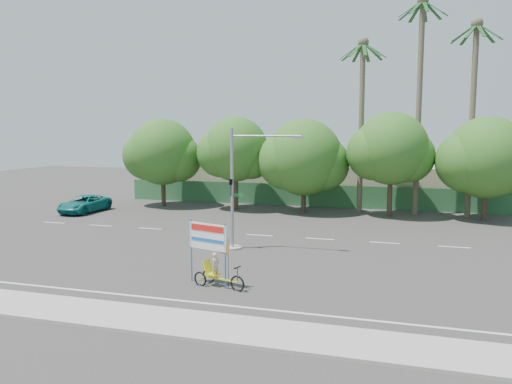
# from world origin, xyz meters

# --- Properties ---
(ground) EXTENTS (120.00, 120.00, 0.00)m
(ground) POSITION_xyz_m (0.00, 0.00, 0.00)
(ground) COLOR #33302D
(ground) RESTS_ON ground
(sidewalk_near) EXTENTS (50.00, 2.40, 0.12)m
(sidewalk_near) POSITION_xyz_m (0.00, -7.50, 0.06)
(sidewalk_near) COLOR gray
(sidewalk_near) RESTS_ON ground
(fence) EXTENTS (38.00, 0.08, 2.00)m
(fence) POSITION_xyz_m (0.00, 21.50, 1.00)
(fence) COLOR #336B3D
(fence) RESTS_ON ground
(building_left) EXTENTS (12.00, 8.00, 4.00)m
(building_left) POSITION_xyz_m (-10.00, 26.00, 2.00)
(building_left) COLOR #C2BA9A
(building_left) RESTS_ON ground
(building_right) EXTENTS (14.00, 8.00, 3.60)m
(building_right) POSITION_xyz_m (8.00, 26.00, 1.80)
(building_right) COLOR #C2BA9A
(building_right) RESTS_ON ground
(tree_far_left) EXTENTS (7.14, 6.00, 7.96)m
(tree_far_left) POSITION_xyz_m (-14.05, 18.00, 4.76)
(tree_far_left) COLOR #473828
(tree_far_left) RESTS_ON ground
(tree_left) EXTENTS (6.66, 5.60, 8.07)m
(tree_left) POSITION_xyz_m (-7.05, 18.00, 5.06)
(tree_left) COLOR #473828
(tree_left) RESTS_ON ground
(tree_center) EXTENTS (7.62, 6.40, 7.85)m
(tree_center) POSITION_xyz_m (-1.05, 18.00, 4.47)
(tree_center) COLOR #473828
(tree_center) RESTS_ON ground
(tree_right) EXTENTS (6.90, 5.80, 8.36)m
(tree_right) POSITION_xyz_m (5.95, 18.00, 5.24)
(tree_right) COLOR #473828
(tree_right) RESTS_ON ground
(tree_far_right) EXTENTS (7.38, 6.20, 7.94)m
(tree_far_right) POSITION_xyz_m (12.95, 18.00, 4.64)
(tree_far_right) COLOR #473828
(tree_far_right) RESTS_ON ground
(palm_tall) EXTENTS (3.73, 3.79, 17.45)m
(palm_tall) POSITION_xyz_m (8.00, 19.50, 10.46)
(palm_tall) COLOR #70604C
(palm_tall) RESTS_ON ground
(palm_mid) EXTENTS (3.73, 3.79, 15.45)m
(palm_mid) POSITION_xyz_m (12.00, 19.50, 9.40)
(palm_mid) COLOR #70604C
(palm_mid) RESTS_ON ground
(palm_short) EXTENTS (3.73, 3.79, 14.45)m
(palm_short) POSITION_xyz_m (3.50, 19.50, 8.86)
(palm_short) COLOR #70604C
(palm_short) RESTS_ON ground
(traffic_signal) EXTENTS (4.72, 1.10, 7.00)m
(traffic_signal) POSITION_xyz_m (-2.20, 3.98, 2.92)
(traffic_signal) COLOR gray
(traffic_signal) RESTS_ON ground
(trike_billboard) EXTENTS (2.86, 1.20, 2.93)m
(trike_billboard) POSITION_xyz_m (-0.99, -2.98, 1.18)
(trike_billboard) COLOR black
(trike_billboard) RESTS_ON ground
(pickup_truck) EXTENTS (2.52, 5.21, 1.43)m
(pickup_truck) POSITION_xyz_m (-18.79, 12.86, 0.71)
(pickup_truck) COLOR #0F6D6C
(pickup_truck) RESTS_ON ground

